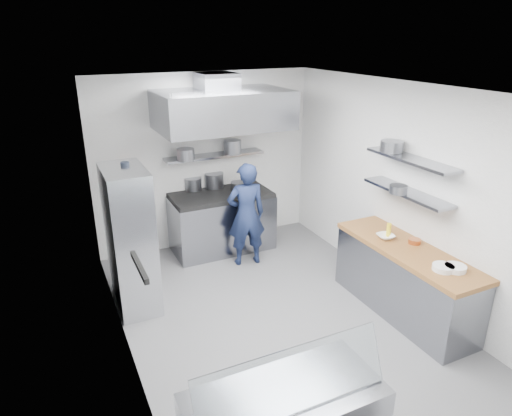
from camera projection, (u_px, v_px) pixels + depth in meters
floor at (276, 315)px, 5.77m from camera, size 5.00×5.00×0.00m
ceiling at (281, 88)px, 4.76m from camera, size 5.00×5.00×0.00m
wall_back at (206, 161)px, 7.37m from camera, size 3.60×2.80×0.02m
wall_front at (448, 333)px, 3.16m from camera, size 3.60×2.80×0.02m
wall_left at (119, 241)px, 4.54m from camera, size 2.80×5.00×0.02m
wall_right at (399, 191)px, 5.98m from camera, size 2.80×5.00×0.02m
gas_range at (222, 223)px, 7.41m from camera, size 1.60×0.80×0.90m
cooktop at (221, 195)px, 7.24m from camera, size 1.57×0.78×0.06m
stock_pot_left at (193, 184)px, 7.36m from camera, size 0.27×0.27×0.20m
stock_pot_mid at (214, 180)px, 7.48m from camera, size 0.31×0.31×0.24m
stock_pot_right at (239, 187)px, 7.29m from camera, size 0.26×0.26×0.16m
over_range_shelf at (215, 156)px, 7.23m from camera, size 1.60×0.30×0.04m
shelf_pot_a at (186, 155)px, 6.85m from camera, size 0.26×0.26×0.18m
shelf_pot_b at (233, 147)px, 7.22m from camera, size 0.28×0.28×0.22m
extractor_hood at (223, 110)px, 6.60m from camera, size 1.90×1.15×0.55m
hood_duct at (217, 81)px, 6.65m from camera, size 0.55×0.55×0.24m
red_firebox at (128, 170)px, 6.81m from camera, size 0.22×0.10×0.26m
chef at (246, 215)px, 6.82m from camera, size 0.63×0.46×1.60m
wire_rack at (130, 240)px, 5.70m from camera, size 0.50×0.90×1.85m
rack_bin_a at (132, 251)px, 5.69m from camera, size 0.16×0.20×0.18m
rack_bin_b at (124, 205)px, 5.78m from camera, size 0.14×0.18×0.16m
rack_jar at (125, 169)px, 5.51m from camera, size 0.10×0.10×0.18m
knife_strip at (139, 267)px, 3.74m from camera, size 0.04×0.55×0.05m
prep_counter_base at (404, 283)px, 5.70m from camera, size 0.62×2.00×0.84m
prep_counter_top at (408, 250)px, 5.54m from camera, size 0.65×2.04×0.06m
plate_stack_a at (443, 268)px, 5.01m from camera, size 0.24×0.24×0.06m
plate_stack_b at (455, 268)px, 5.00m from camera, size 0.23×0.23×0.06m
copper_pan at (415, 241)px, 5.64m from camera, size 0.15×0.15×0.06m
squeeze_bottle at (389, 230)px, 5.82m from camera, size 0.06×0.06×0.18m
mixing_bowl at (385, 236)px, 5.78m from camera, size 0.23×0.23×0.05m
wall_shelf_lower at (407, 192)px, 5.63m from camera, size 0.30×1.30×0.04m
wall_shelf_upper at (411, 159)px, 5.48m from camera, size 0.30×1.30×0.04m
shelf_pot_c at (398, 189)px, 5.52m from camera, size 0.22×0.22×0.10m
shelf_pot_d at (392, 146)px, 5.72m from camera, size 0.28×0.28×0.14m
display_glass at (294, 380)px, 3.19m from camera, size 1.47×0.19×0.42m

